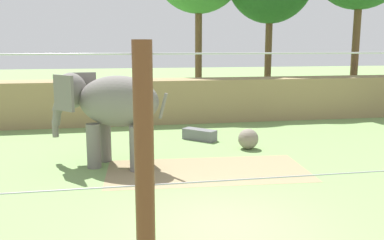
{
  "coord_description": "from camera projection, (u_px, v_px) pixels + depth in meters",
  "views": [
    {
      "loc": [
        -2.24,
        -8.21,
        3.88
      ],
      "look_at": [
        0.22,
        5.18,
        1.4
      ],
      "focal_mm": 39.31,
      "sensor_mm": 36.0,
      "label": 1
    }
  ],
  "objects": [
    {
      "name": "feed_trough",
      "position": [
        199.0,
        135.0,
        17.15
      ],
      "size": [
        1.35,
        1.33,
        0.44
      ],
      "color": "slate",
      "rests_on": "ground"
    },
    {
      "name": "dirt_patch",
      "position": [
        207.0,
        171.0,
        13.02
      ],
      "size": [
        6.36,
        3.37,
        0.01
      ],
      "primitive_type": "cube",
      "rotation": [
        0.0,
        0.0,
        -0.06
      ],
      "color": "#937F5B",
      "rests_on": "ground"
    },
    {
      "name": "elephant",
      "position": [
        110.0,
        105.0,
        13.29
      ],
      "size": [
        3.73,
        2.56,
        2.97
      ],
      "color": "slate",
      "rests_on": "ground"
    },
    {
      "name": "cable_fence",
      "position": [
        296.0,
        197.0,
        5.33
      ],
      "size": [
        12.2,
        0.23,
        3.93
      ],
      "color": "brown",
      "rests_on": "ground"
    },
    {
      "name": "ground_plane",
      "position": [
        225.0,
        227.0,
        9.04
      ],
      "size": [
        120.0,
        120.0,
        0.0
      ],
      "primitive_type": "plane",
      "color": "#759956"
    },
    {
      "name": "enrichment_ball",
      "position": [
        248.0,
        139.0,
        15.66
      ],
      "size": [
        0.76,
        0.76,
        0.76
      ],
      "primitive_type": "sphere",
      "color": "gray",
      "rests_on": "ground"
    },
    {
      "name": "embankment_wall",
      "position": [
        161.0,
        101.0,
        21.01
      ],
      "size": [
        36.0,
        1.8,
        2.13
      ],
      "primitive_type": "cube",
      "color": "#997F56",
      "rests_on": "ground"
    }
  ]
}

